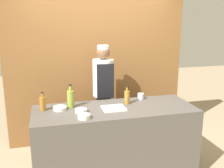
{
  "coord_description": "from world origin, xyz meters",
  "views": [
    {
      "loc": [
        -0.82,
        -3.05,
        2.05
      ],
      "look_at": [
        0.0,
        0.15,
        1.22
      ],
      "focal_mm": 42.0,
      "sensor_mm": 36.0,
      "label": 1
    }
  ],
  "objects_px": {
    "bottle_amber": "(43,103)",
    "chef_center": "(103,95)",
    "sauce_bowl_brown": "(84,116)",
    "cutting_board": "(114,108)",
    "bottle_oil": "(71,98)",
    "sauce_bowl_green": "(81,110)",
    "bottle_vinegar": "(127,97)",
    "sauce_bowl_white": "(60,108)",
    "cup_steel": "(141,96)"
  },
  "relations": [
    {
      "from": "cutting_board",
      "to": "cup_steel",
      "type": "distance_m",
      "value": 0.57
    },
    {
      "from": "sauce_bowl_white",
      "to": "chef_center",
      "type": "relative_size",
      "value": 0.1
    },
    {
      "from": "sauce_bowl_green",
      "to": "bottle_amber",
      "type": "bearing_deg",
      "value": 156.88
    },
    {
      "from": "cutting_board",
      "to": "bottle_oil",
      "type": "bearing_deg",
      "value": 158.85
    },
    {
      "from": "cutting_board",
      "to": "cup_steel",
      "type": "relative_size",
      "value": 3.17
    },
    {
      "from": "bottle_vinegar",
      "to": "chef_center",
      "type": "xyz_separation_m",
      "value": [
        -0.19,
        0.58,
        -0.12
      ]
    },
    {
      "from": "sauce_bowl_brown",
      "to": "bottle_vinegar",
      "type": "distance_m",
      "value": 0.75
    },
    {
      "from": "sauce_bowl_green",
      "to": "bottle_amber",
      "type": "height_order",
      "value": "bottle_amber"
    },
    {
      "from": "sauce_bowl_white",
      "to": "bottle_amber",
      "type": "xyz_separation_m",
      "value": [
        -0.2,
        0.03,
        0.07
      ]
    },
    {
      "from": "sauce_bowl_green",
      "to": "bottle_vinegar",
      "type": "height_order",
      "value": "bottle_vinegar"
    },
    {
      "from": "chef_center",
      "to": "cutting_board",
      "type": "bearing_deg",
      "value": -92.5
    },
    {
      "from": "bottle_vinegar",
      "to": "bottle_oil",
      "type": "relative_size",
      "value": 0.8
    },
    {
      "from": "sauce_bowl_brown",
      "to": "cutting_board",
      "type": "height_order",
      "value": "sauce_bowl_brown"
    },
    {
      "from": "bottle_oil",
      "to": "bottle_amber",
      "type": "xyz_separation_m",
      "value": [
        -0.35,
        -0.03,
        -0.03
      ]
    },
    {
      "from": "sauce_bowl_white",
      "to": "bottle_vinegar",
      "type": "xyz_separation_m",
      "value": [
        0.88,
        0.03,
        0.07
      ]
    },
    {
      "from": "sauce_bowl_brown",
      "to": "cup_steel",
      "type": "height_order",
      "value": "cup_steel"
    },
    {
      "from": "sauce_bowl_white",
      "to": "sauce_bowl_green",
      "type": "bearing_deg",
      "value": -33.08
    },
    {
      "from": "cutting_board",
      "to": "bottle_oil",
      "type": "distance_m",
      "value": 0.56
    },
    {
      "from": "bottle_vinegar",
      "to": "cup_steel",
      "type": "relative_size",
      "value": 2.69
    },
    {
      "from": "sauce_bowl_brown",
      "to": "bottle_oil",
      "type": "bearing_deg",
      "value": 103.69
    },
    {
      "from": "bottle_vinegar",
      "to": "bottle_oil",
      "type": "height_order",
      "value": "bottle_oil"
    },
    {
      "from": "sauce_bowl_brown",
      "to": "chef_center",
      "type": "distance_m",
      "value": 1.08
    },
    {
      "from": "sauce_bowl_white",
      "to": "bottle_oil",
      "type": "distance_m",
      "value": 0.18
    },
    {
      "from": "chef_center",
      "to": "bottle_oil",
      "type": "bearing_deg",
      "value": -135.21
    },
    {
      "from": "sauce_bowl_green",
      "to": "sauce_bowl_brown",
      "type": "distance_m",
      "value": 0.21
    },
    {
      "from": "cutting_board",
      "to": "bottle_vinegar",
      "type": "height_order",
      "value": "bottle_vinegar"
    },
    {
      "from": "sauce_bowl_white",
      "to": "chef_center",
      "type": "bearing_deg",
      "value": 41.38
    },
    {
      "from": "chef_center",
      "to": "sauce_bowl_brown",
      "type": "bearing_deg",
      "value": -114.38
    },
    {
      "from": "cutting_board",
      "to": "chef_center",
      "type": "xyz_separation_m",
      "value": [
        0.03,
        0.74,
        -0.04
      ]
    },
    {
      "from": "cup_steel",
      "to": "cutting_board",
      "type": "bearing_deg",
      "value": -146.93
    },
    {
      "from": "sauce_bowl_white",
      "to": "bottle_amber",
      "type": "distance_m",
      "value": 0.22
    },
    {
      "from": "cutting_board",
      "to": "sauce_bowl_green",
      "type": "bearing_deg",
      "value": -176.88
    },
    {
      "from": "bottle_vinegar",
      "to": "cup_steel",
      "type": "xyz_separation_m",
      "value": [
        0.25,
        0.15,
        -0.05
      ]
    },
    {
      "from": "bottle_vinegar",
      "to": "sauce_bowl_white",
      "type": "bearing_deg",
      "value": -178.33
    },
    {
      "from": "sauce_bowl_brown",
      "to": "cutting_board",
      "type": "distance_m",
      "value": 0.47
    },
    {
      "from": "cutting_board",
      "to": "bottle_oil",
      "type": "xyz_separation_m",
      "value": [
        -0.52,
        0.2,
        0.11
      ]
    },
    {
      "from": "bottle_amber",
      "to": "chef_center",
      "type": "distance_m",
      "value": 1.07
    },
    {
      "from": "bottle_vinegar",
      "to": "bottle_oil",
      "type": "bearing_deg",
      "value": 177.04
    },
    {
      "from": "sauce_bowl_green",
      "to": "sauce_bowl_white",
      "type": "bearing_deg",
      "value": 146.92
    },
    {
      "from": "bottle_vinegar",
      "to": "bottle_amber",
      "type": "distance_m",
      "value": 1.09
    },
    {
      "from": "sauce_bowl_green",
      "to": "chef_center",
      "type": "height_order",
      "value": "chef_center"
    },
    {
      "from": "sauce_bowl_green",
      "to": "cup_steel",
      "type": "xyz_separation_m",
      "value": [
        0.89,
        0.33,
        0.02
      ]
    },
    {
      "from": "sauce_bowl_brown",
      "to": "chef_center",
      "type": "xyz_separation_m",
      "value": [
        0.44,
        0.98,
        -0.05
      ]
    },
    {
      "from": "cutting_board",
      "to": "bottle_amber",
      "type": "xyz_separation_m",
      "value": [
        -0.86,
        0.17,
        0.08
      ]
    },
    {
      "from": "bottle_amber",
      "to": "cup_steel",
      "type": "distance_m",
      "value": 1.35
    },
    {
      "from": "chef_center",
      "to": "bottle_vinegar",
      "type": "bearing_deg",
      "value": -71.71
    },
    {
      "from": "cup_steel",
      "to": "bottle_amber",
      "type": "bearing_deg",
      "value": -173.92
    },
    {
      "from": "bottle_oil",
      "to": "bottle_amber",
      "type": "bearing_deg",
      "value": -174.77
    },
    {
      "from": "sauce_bowl_green",
      "to": "bottle_oil",
      "type": "xyz_separation_m",
      "value": [
        -0.1,
        0.22,
        0.09
      ]
    },
    {
      "from": "sauce_bowl_white",
      "to": "chef_center",
      "type": "distance_m",
      "value": 0.92
    }
  ]
}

